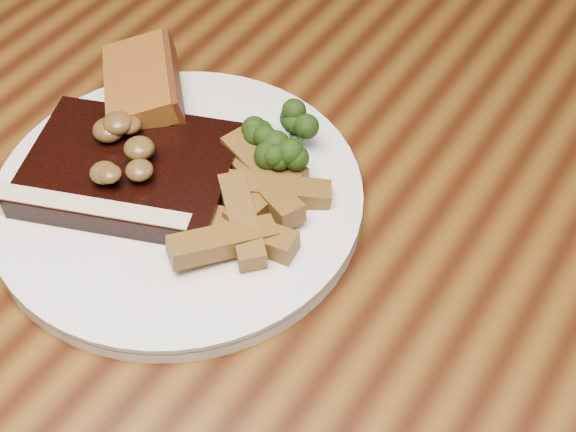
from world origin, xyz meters
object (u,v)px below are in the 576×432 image
(plate, at_px, (179,199))
(potato_wedges, at_px, (274,212))
(dining_table, at_px, (285,322))
(garlic_bread, at_px, (143,101))
(steak, at_px, (130,171))

(plate, relative_size, potato_wedges, 2.84)
(dining_table, height_order, plate, plate)
(garlic_bread, bearing_deg, potato_wedges, 31.56)
(dining_table, distance_m, garlic_bread, 0.22)
(garlic_bread, bearing_deg, dining_table, 29.37)
(garlic_bread, height_order, potato_wedges, potato_wedges)
(steak, relative_size, potato_wedges, 1.55)
(garlic_bread, relative_size, potato_wedges, 0.97)
(steak, xyz_separation_m, potato_wedges, (0.12, 0.03, 0.00))
(dining_table, xyz_separation_m, potato_wedges, (-0.02, 0.01, 0.12))
(dining_table, distance_m, plate, 0.14)
(plate, distance_m, steak, 0.04)
(plate, distance_m, potato_wedges, 0.08)
(plate, height_order, potato_wedges, potato_wedges)
(dining_table, bearing_deg, garlic_bread, 162.83)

